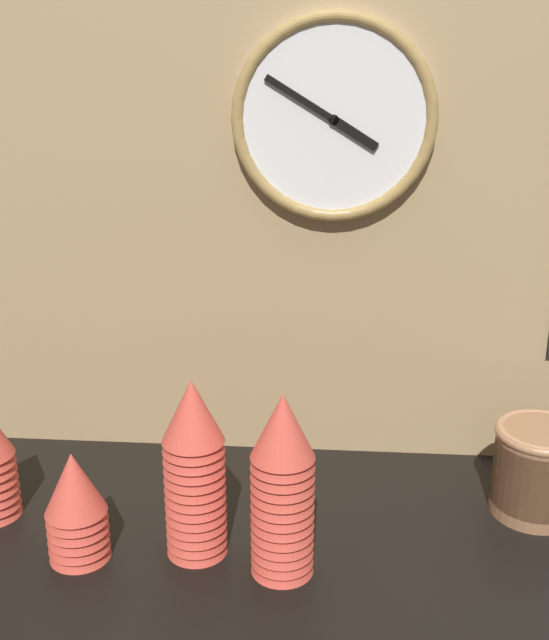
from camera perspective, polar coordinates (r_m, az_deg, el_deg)
ground_plane at (r=130.91cm, az=6.35°, el=-15.35°), size 160.00×56.00×4.00cm
wall_tiled_back at (r=135.10cm, az=6.92°, el=10.92°), size 160.00×3.00×105.00cm
cup_stack_center at (r=113.26cm, az=0.58°, el=-11.69°), size 9.04×9.04×27.95cm
cup_stack_center_left at (r=117.74cm, az=-5.72°, el=-10.46°), size 9.04×9.04×27.95cm
cup_stack_left at (r=122.25cm, az=-13.95°, el=-12.71°), size 9.04×9.04×17.20cm
bowl_stack_right at (r=135.89cm, az=18.20°, el=-9.98°), size 14.43×14.43×15.03cm
wall_clock at (r=130.99cm, az=4.24°, el=14.06°), size 32.79×2.70×32.79cm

